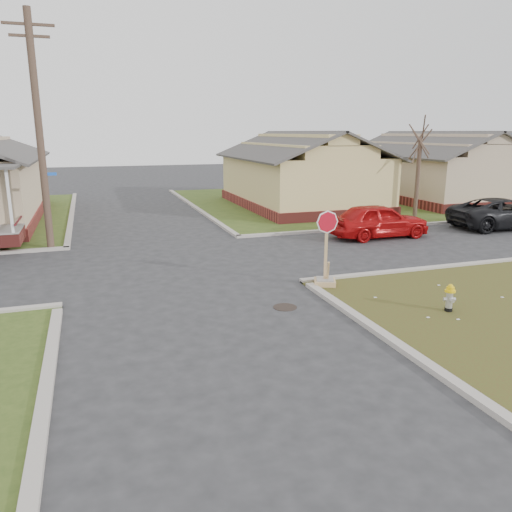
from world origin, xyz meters
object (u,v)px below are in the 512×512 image
object	(u,v)px
stop_sign	(325,269)
dark_pickup	(503,213)
fire_hydrant	(450,296)
red_sedan	(378,220)
utility_pole	(39,130)

from	to	relation	value
stop_sign	dark_pickup	bearing A→B (deg)	48.76
fire_hydrant	stop_sign	size ratio (longest dim) A/B	0.32
fire_hydrant	red_sedan	bearing A→B (deg)	87.86
stop_sign	red_sedan	size ratio (longest dim) A/B	0.51
utility_pole	dark_pickup	world-z (taller)	utility_pole
stop_sign	dark_pickup	xyz separation A→B (m)	(12.52, 5.87, 0.19)
stop_sign	utility_pole	bearing A→B (deg)	159.50
dark_pickup	stop_sign	bearing A→B (deg)	118.48
stop_sign	red_sedan	distance (m)	8.02
dark_pickup	red_sedan	bearing A→B (deg)	93.54
red_sedan	dark_pickup	distance (m)	7.03
dark_pickup	fire_hydrant	bearing A→B (deg)	133.97
stop_sign	red_sedan	bearing A→B (deg)	70.44
utility_pole	dark_pickup	xyz separation A→B (m)	(20.78, -2.15, -3.93)
utility_pole	red_sedan	bearing A→B (deg)	-8.99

